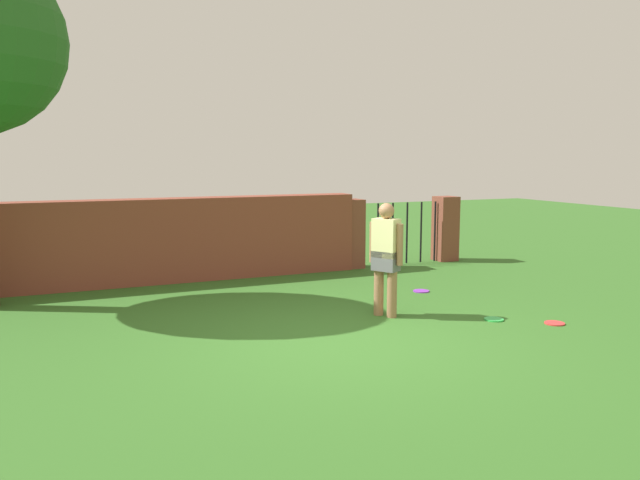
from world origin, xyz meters
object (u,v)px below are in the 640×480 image
Objects in this scene: frisbee_red at (555,323)px; frisbee_purple at (421,291)px; person at (386,254)px; frisbee_green at (494,319)px.

frisbee_red is 2.53m from frisbee_purple.
frisbee_red is (1.92, -1.29, -0.89)m from person.
person reaches higher than frisbee_green.
frisbee_green is (-0.07, -1.98, 0.00)m from frisbee_purple.
person is 2.00m from frisbee_purple.
frisbee_red and frisbee_green have the same top height.
frisbee_green is at bearing 141.85° from frisbee_red.
frisbee_green is at bearing -91.90° from frisbee_purple.
person is at bearing 146.10° from frisbee_red.
person is at bearing -138.99° from frisbee_purple.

